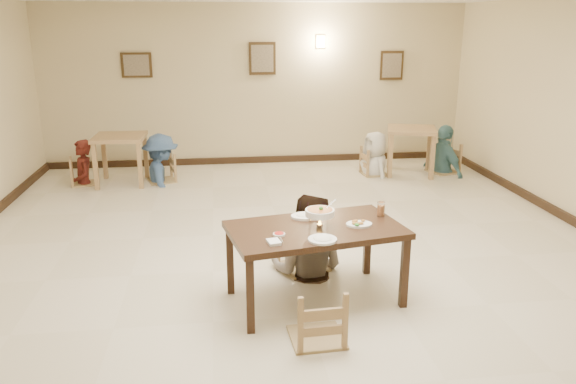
{
  "coord_description": "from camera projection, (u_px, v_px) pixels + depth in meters",
  "views": [
    {
      "loc": [
        -0.79,
        -5.75,
        2.64
      ],
      "look_at": [
        -0.07,
        -0.13,
        0.93
      ],
      "focal_mm": 35.0,
      "sensor_mm": 36.0,
      "label": 1
    }
  ],
  "objects": [
    {
      "name": "floor",
      "position": [
        293.0,
        267.0,
        6.31
      ],
      "size": [
        10.0,
        10.0,
        0.0
      ],
      "primitive_type": "plane",
      "color": "beige",
      "rests_on": "ground"
    },
    {
      "name": "wall_back",
      "position": [
        257.0,
        85.0,
        10.63
      ],
      "size": [
        10.0,
        0.0,
        10.0
      ],
      "primitive_type": "plane",
      "rotation": [
        1.57,
        0.0,
        0.0
      ],
      "color": "beige",
      "rests_on": "floor"
    },
    {
      "name": "baseboard_back",
      "position": [
        259.0,
        160.0,
        11.02
      ],
      "size": [
        8.0,
        0.06,
        0.12
      ],
      "primitive_type": "cube",
      "color": "black",
      "rests_on": "floor"
    },
    {
      "name": "picture_a",
      "position": [
        137.0,
        65.0,
        10.2
      ],
      "size": [
        0.55,
        0.04,
        0.45
      ],
      "color": "#352413",
      "rests_on": "wall_back"
    },
    {
      "name": "picture_b",
      "position": [
        262.0,
        58.0,
        10.46
      ],
      "size": [
        0.5,
        0.04,
        0.6
      ],
      "color": "#352413",
      "rests_on": "wall_back"
    },
    {
      "name": "picture_c",
      "position": [
        392.0,
        65.0,
        10.8
      ],
      "size": [
        0.45,
        0.04,
        0.55
      ],
      "color": "#352413",
      "rests_on": "wall_back"
    },
    {
      "name": "wall_sconce",
      "position": [
        321.0,
        42.0,
        10.51
      ],
      "size": [
        0.16,
        0.05,
        0.22
      ],
      "primitive_type": "cube",
      "color": "#FFD88C",
      "rests_on": "wall_back"
    },
    {
      "name": "main_table",
      "position": [
        316.0,
        235.0,
        5.38
      ],
      "size": [
        1.78,
        1.22,
        0.77
      ],
      "rotation": [
        0.0,
        0.0,
        0.19
      ],
      "color": "#351E10",
      "rests_on": "floor"
    },
    {
      "name": "chair_far",
      "position": [
        303.0,
        226.0,
        6.15
      ],
      "size": [
        0.47,
        0.47,
        1.01
      ],
      "rotation": [
        0.0,
        0.0,
        0.38
      ],
      "color": "tan",
      "rests_on": "floor"
    },
    {
      "name": "chair_near",
      "position": [
        318.0,
        288.0,
        4.75
      ],
      "size": [
        0.46,
        0.46,
        0.98
      ],
      "rotation": [
        0.0,
        0.0,
        3.2
      ],
      "color": "tan",
      "rests_on": "floor"
    },
    {
      "name": "main_diner",
      "position": [
        308.0,
        194.0,
        5.95
      ],
      "size": [
        1.05,
        0.94,
        1.78
      ],
      "primitive_type": "imported",
      "rotation": [
        0.0,
        0.0,
        2.77
      ],
      "color": "gray",
      "rests_on": "floor"
    },
    {
      "name": "curry_warmer",
      "position": [
        320.0,
        213.0,
        5.31
      ],
      "size": [
        0.31,
        0.28,
        0.25
      ],
      "color": "silver",
      "rests_on": "main_table"
    },
    {
      "name": "rice_plate_far",
      "position": [
        307.0,
        216.0,
        5.62
      ],
      "size": [
        0.32,
        0.32,
        0.07
      ],
      "color": "white",
      "rests_on": "main_table"
    },
    {
      "name": "rice_plate_near",
      "position": [
        322.0,
        239.0,
        5.02
      ],
      "size": [
        0.26,
        0.26,
        0.06
      ],
      "color": "white",
      "rests_on": "main_table"
    },
    {
      "name": "fried_plate",
      "position": [
        359.0,
        224.0,
        5.39
      ],
      "size": [
        0.25,
        0.25,
        0.06
      ],
      "color": "white",
      "rests_on": "main_table"
    },
    {
      "name": "chili_dish",
      "position": [
        279.0,
        234.0,
        5.14
      ],
      "size": [
        0.11,
        0.11,
        0.02
      ],
      "color": "white",
      "rests_on": "main_table"
    },
    {
      "name": "napkin_cutlery",
      "position": [
        274.0,
        242.0,
        4.96
      ],
      "size": [
        0.15,
        0.23,
        0.03
      ],
      "color": "white",
      "rests_on": "main_table"
    },
    {
      "name": "drink_glass",
      "position": [
        381.0,
        210.0,
        5.64
      ],
      "size": [
        0.08,
        0.08,
        0.15
      ],
      "color": "white",
      "rests_on": "main_table"
    },
    {
      "name": "bg_table_left",
      "position": [
        120.0,
        144.0,
        9.42
      ],
      "size": [
        0.85,
        0.85,
        0.83
      ],
      "rotation": [
        0.0,
        0.0,
        -0.02
      ],
      "color": "#A98355",
      "rests_on": "floor"
    },
    {
      "name": "bg_table_right",
      "position": [
        411.0,
        136.0,
        10.04
      ],
      "size": [
        1.04,
        1.04,
        0.84
      ],
      "rotation": [
        0.0,
        0.0,
        -0.29
      ],
      "color": "#A98355",
      "rests_on": "floor"
    },
    {
      "name": "bg_chair_ll",
      "position": [
        82.0,
        160.0,
        9.44
      ],
      "size": [
        0.4,
        0.4,
        0.86
      ],
      "rotation": [
        0.0,
        0.0,
        1.78
      ],
      "color": "tan",
      "rests_on": "floor"
    },
    {
      "name": "bg_chair_lr",
      "position": [
        160.0,
        155.0,
        9.6
      ],
      "size": [
        0.44,
        0.44,
        0.94
      ],
      "rotation": [
        0.0,
        0.0,
        -1.31
      ],
      "color": "tan",
      "rests_on": "floor"
    },
    {
      "name": "bg_chair_rl",
      "position": [
        375.0,
        149.0,
        10.06
      ],
      "size": [
        0.44,
        0.44,
        0.93
      ],
      "rotation": [
        0.0,
        0.0,
        1.67
      ],
      "color": "tan",
      "rests_on": "floor"
    },
    {
      "name": "bg_chair_rr",
      "position": [
        445.0,
        145.0,
        10.19
      ],
      "size": [
        0.47,
        0.47,
        1.01
      ],
      "rotation": [
        0.0,
        0.0,
        -1.27
      ],
      "color": "tan",
      "rests_on": "floor"
    },
    {
      "name": "bg_diner_a",
      "position": [
        80.0,
        140.0,
        9.35
      ],
      "size": [
        0.54,
        0.65,
        1.53
      ],
      "primitive_type": "imported",
      "rotation": [
        0.0,
        0.0,
        5.07
      ],
      "color": "#521A15",
      "rests_on": "floor"
    },
    {
      "name": "bg_diner_b",
      "position": [
        159.0,
        134.0,
        9.49
      ],
      "size": [
        0.88,
        1.2,
        1.66
      ],
      "primitive_type": "imported",
      "rotation": [
        0.0,
        0.0,
        1.84
      ],
      "color": "#4A6B9B",
      "rests_on": "floor"
    },
    {
      "name": "bg_diner_c",
      "position": [
        376.0,
        132.0,
        9.96
      ],
      "size": [
        0.66,
        0.86,
        1.56
      ],
      "primitive_type": "imported",
      "rotation": [
        0.0,
        0.0,
        4.94
      ],
      "color": "silver",
      "rests_on": "floor"
    },
    {
      "name": "bg_diner_d",
      "position": [
        446.0,
        125.0,
        10.08
      ],
      "size": [
        0.71,
        1.11,
        1.75
      ],
      "primitive_type": "imported",
      "rotation": [
        0.0,
        0.0,
        1.87
      ],
      "color": "teal",
      "rests_on": "floor"
    }
  ]
}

